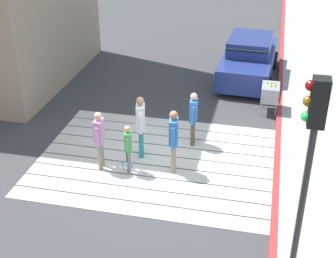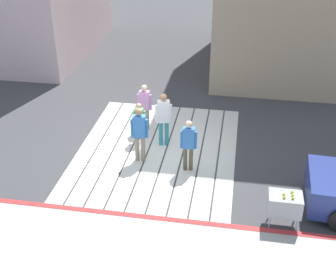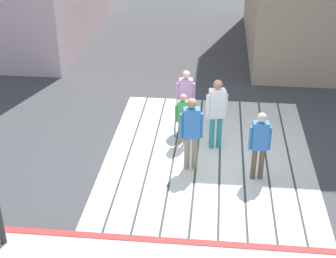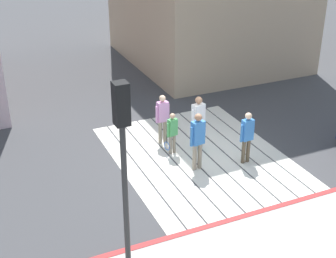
{
  "view_description": "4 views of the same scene",
  "coord_description": "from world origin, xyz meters",
  "px_view_note": "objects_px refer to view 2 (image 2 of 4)",
  "views": [
    {
      "loc": [
        -2.76,
        10.9,
        7.12
      ],
      "look_at": [
        -0.37,
        0.12,
        1.09
      ],
      "focal_mm": 51.61,
      "sensor_mm": 36.0,
      "label": 1
    },
    {
      "loc": [
        -11.84,
        -2.37,
        7.56
      ],
      "look_at": [
        0.11,
        -0.34,
        0.78
      ],
      "focal_mm": 48.42,
      "sensor_mm": 36.0,
      "label": 2
    },
    {
      "loc": [
        -10.34,
        -0.08,
        6.25
      ],
      "look_at": [
        -0.37,
        0.94,
        0.9
      ],
      "focal_mm": 53.56,
      "sensor_mm": 36.0,
      "label": 3
    },
    {
      "loc": [
        -11.41,
        6.19,
        7.33
      ],
      "look_at": [
        0.7,
        0.75,
        0.8
      ],
      "focal_mm": 51.93,
      "sensor_mm": 36.0,
      "label": 4
    }
  ],
  "objects_px": {
    "pedestrian_adult_lead": "(139,131)",
    "pedestrian_child_with_racket": "(139,120)",
    "tennis_ball_cart": "(285,204)",
    "pedestrian_adult_trailing": "(164,116)",
    "pedestrian_teen_behind": "(189,142)",
    "pedestrian_adult_side": "(145,104)"
  },
  "relations": [
    {
      "from": "pedestrian_adult_lead",
      "to": "pedestrian_teen_behind",
      "type": "height_order",
      "value": "pedestrian_adult_lead"
    },
    {
      "from": "pedestrian_adult_side",
      "to": "pedestrian_adult_trailing",
      "type": "bearing_deg",
      "value": -138.16
    },
    {
      "from": "pedestrian_adult_side",
      "to": "pedestrian_teen_behind",
      "type": "height_order",
      "value": "pedestrian_adult_side"
    },
    {
      "from": "tennis_ball_cart",
      "to": "pedestrian_adult_trailing",
      "type": "bearing_deg",
      "value": 46.68
    },
    {
      "from": "tennis_ball_cart",
      "to": "pedestrian_adult_trailing",
      "type": "distance_m",
      "value": 4.89
    },
    {
      "from": "pedestrian_adult_lead",
      "to": "pedestrian_child_with_racket",
      "type": "height_order",
      "value": "pedestrian_adult_lead"
    },
    {
      "from": "pedestrian_adult_trailing",
      "to": "pedestrian_teen_behind",
      "type": "xyz_separation_m",
      "value": [
        -1.28,
        -0.95,
        -0.1
      ]
    },
    {
      "from": "pedestrian_teen_behind",
      "to": "pedestrian_child_with_racket",
      "type": "relative_size",
      "value": 1.2
    },
    {
      "from": "pedestrian_adult_lead",
      "to": "pedestrian_adult_trailing",
      "type": "xyz_separation_m",
      "value": [
        1.02,
        -0.54,
        0.02
      ]
    },
    {
      "from": "pedestrian_adult_lead",
      "to": "tennis_ball_cart",
      "type": "bearing_deg",
      "value": -119.65
    },
    {
      "from": "pedestrian_adult_lead",
      "to": "pedestrian_teen_behind",
      "type": "bearing_deg",
      "value": -99.85
    },
    {
      "from": "pedestrian_adult_lead",
      "to": "pedestrian_child_with_racket",
      "type": "xyz_separation_m",
      "value": [
        1.14,
        0.28,
        -0.26
      ]
    },
    {
      "from": "pedestrian_adult_lead",
      "to": "pedestrian_teen_behind",
      "type": "xyz_separation_m",
      "value": [
        -0.26,
        -1.49,
        -0.08
      ]
    },
    {
      "from": "pedestrian_adult_trailing",
      "to": "pedestrian_child_with_racket",
      "type": "height_order",
      "value": "pedestrian_adult_trailing"
    },
    {
      "from": "pedestrian_adult_lead",
      "to": "pedestrian_teen_behind",
      "type": "relative_size",
      "value": 1.09
    },
    {
      "from": "pedestrian_adult_trailing",
      "to": "pedestrian_child_with_racket",
      "type": "bearing_deg",
      "value": 81.68
    },
    {
      "from": "pedestrian_teen_behind",
      "to": "pedestrian_adult_trailing",
      "type": "bearing_deg",
      "value": 36.58
    },
    {
      "from": "pedestrian_adult_side",
      "to": "pedestrian_teen_behind",
      "type": "xyz_separation_m",
      "value": [
        -2.17,
        -1.75,
        -0.01
      ]
    },
    {
      "from": "pedestrian_adult_side",
      "to": "pedestrian_adult_lead",
      "type": "bearing_deg",
      "value": -172.3
    },
    {
      "from": "pedestrian_teen_behind",
      "to": "pedestrian_adult_lead",
      "type": "bearing_deg",
      "value": 80.15
    },
    {
      "from": "pedestrian_adult_lead",
      "to": "pedestrian_adult_side",
      "type": "height_order",
      "value": "pedestrian_adult_lead"
    },
    {
      "from": "pedestrian_child_with_racket",
      "to": "pedestrian_adult_lead",
      "type": "bearing_deg",
      "value": -166.28
    }
  ]
}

